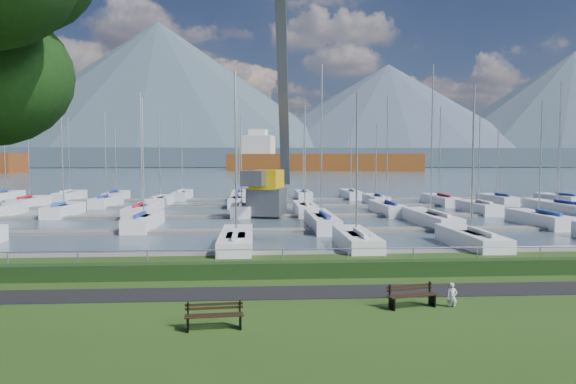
{
  "coord_description": "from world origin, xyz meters",
  "views": [
    {
      "loc": [
        -2.18,
        -22.81,
        5.27
      ],
      "look_at": [
        0.0,
        12.0,
        3.0
      ],
      "focal_mm": 32.0,
      "sensor_mm": 36.0,
      "label": 1
    }
  ],
  "objects": [
    {
      "name": "sailboat_fleet",
      "position": [
        -1.12,
        28.47,
        5.47
      ],
      "size": [
        74.27,
        49.85,
        13.64
      ],
      "color": "maroon",
      "rests_on": "water"
    },
    {
      "name": "hedge",
      "position": [
        0.0,
        -0.4,
        0.35
      ],
      "size": [
        80.0,
        0.7,
        0.7
      ],
      "primitive_type": "cube",
      "color": "#193112",
      "rests_on": "grass"
    },
    {
      "name": "crane",
      "position": [
        -0.7,
        27.17,
        5.33
      ],
      "size": [
        5.39,
        13.47,
        22.35
      ],
      "rotation": [
        0.0,
        0.0,
        -0.29
      ],
      "color": "slate",
      "rests_on": "water"
    },
    {
      "name": "water",
      "position": [
        0.0,
        260.0,
        -0.4
      ],
      "size": [
        800.0,
        540.0,
        0.2
      ],
      "primitive_type": "cube",
      "color": "#425461"
    },
    {
      "name": "bench_right",
      "position": [
        3.31,
        -5.25,
        0.42
      ],
      "size": [
        1.85,
        0.81,
        0.85
      ],
      "rotation": [
        0.0,
        0.0,
        0.22
      ],
      "color": "black",
      "rests_on": "grass"
    },
    {
      "name": "bench_left",
      "position": [
        -3.49,
        -7.15,
        0.42
      ],
      "size": [
        1.83,
        0.57,
        0.85
      ],
      "rotation": [
        0.0,
        0.0,
        0.09
      ],
      "color": "black",
      "rests_on": "grass"
    },
    {
      "name": "person",
      "position": [
        4.76,
        -5.29,
        0.51
      ],
      "size": [
        0.4,
        0.29,
        1.02
      ],
      "primitive_type": "imported",
      "rotation": [
        0.0,
        0.0,
        -0.14
      ],
      "color": "#BCBBC3",
      "rests_on": "grass"
    },
    {
      "name": "cargo_ship_mid",
      "position": [
        25.11,
        213.91,
        3.65
      ],
      "size": [
        90.47,
        34.71,
        21.5
      ],
      "rotation": [
        0.0,
        0.0,
        -0.19
      ],
      "color": "brown",
      "rests_on": "water"
    },
    {
      "name": "fence",
      "position": [
        0.0,
        0.0,
        1.2
      ],
      "size": [
        80.0,
        0.04,
        0.04
      ],
      "primitive_type": "cylinder",
      "rotation": [
        0.0,
        1.57,
        0.0
      ],
      "color": "#96979E",
      "rests_on": "grass"
    },
    {
      "name": "path",
      "position": [
        0.0,
        -3.0,
        0.01
      ],
      "size": [
        160.0,
        2.0,
        0.04
      ],
      "primitive_type": "cube",
      "color": "black",
      "rests_on": "grass"
    },
    {
      "name": "mountains",
      "position": [
        7.35,
        404.62,
        46.68
      ],
      "size": [
        1190.0,
        360.0,
        115.0
      ],
      "color": "#3A4155",
      "rests_on": "water"
    },
    {
      "name": "foothill",
      "position": [
        0.0,
        330.0,
        6.0
      ],
      "size": [
        900.0,
        80.0,
        12.0
      ],
      "primitive_type": "cube",
      "color": "#3C4C58",
      "rests_on": "water"
    },
    {
      "name": "docks",
      "position": [
        0.0,
        26.0,
        -0.22
      ],
      "size": [
        90.0,
        41.6,
        0.25
      ],
      "color": "gray",
      "rests_on": "water"
    }
  ]
}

